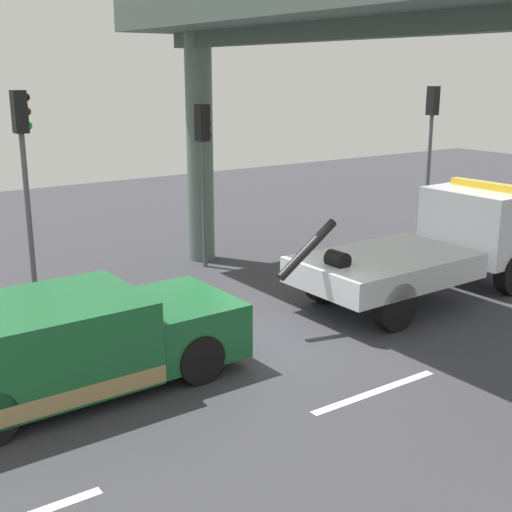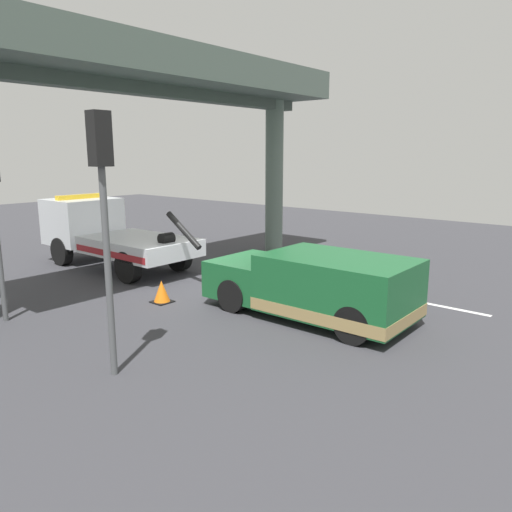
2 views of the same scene
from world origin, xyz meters
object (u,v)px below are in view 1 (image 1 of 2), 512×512
Objects in this scene: traffic_light_mid at (432,126)px; traffic_light_far at (204,150)px; tow_truck_white at (444,242)px; traffic_light_near at (24,150)px; towed_van_green at (68,346)px; traffic_cone_orange at (218,302)px.

traffic_light_far is at bearing 180.00° from traffic_light_mid.
tow_truck_white is 9.61m from traffic_light_near.
traffic_light_far reaches higher than tow_truck_white.
traffic_light_far is at bearing 0.00° from traffic_light_near.
tow_truck_white is 7.45m from traffic_light_mid.
tow_truck_white reaches higher than towed_van_green.
traffic_cone_orange is (-1.70, -3.38, -2.78)m from traffic_light_far.
traffic_cone_orange is at bearing 162.22° from tow_truck_white.
towed_van_green is at bearing -101.72° from traffic_light_near.
traffic_light_near reaches higher than traffic_light_far.
tow_truck_white is at bearing -32.38° from traffic_light_near.
traffic_light_far is (4.50, 0.00, -0.29)m from traffic_light_near.
traffic_light_near is 5.35m from traffic_cone_orange.
traffic_light_far is (5.54, 5.03, 2.28)m from towed_van_green.
tow_truck_white is 5.45m from traffic_cone_orange.
towed_van_green is 1.13× the size of traffic_light_near.
traffic_cone_orange is (3.84, 1.66, -0.49)m from towed_van_green.
traffic_light_mid reaches higher than traffic_light_far.
traffic_light_near reaches higher than traffic_light_mid.
tow_truck_white is at bearing -55.78° from traffic_light_far.
traffic_cone_orange is (2.80, -3.38, -3.07)m from traffic_light_near.
traffic_light_far is 0.93× the size of traffic_light_mid.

